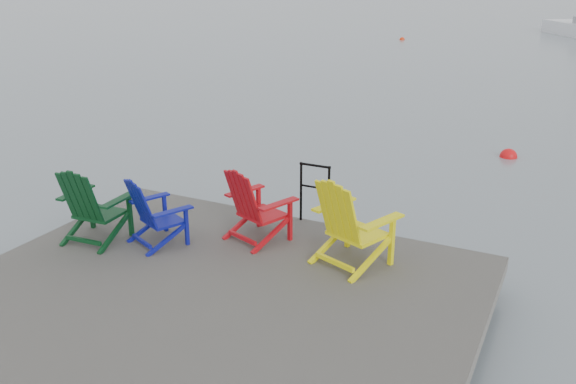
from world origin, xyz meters
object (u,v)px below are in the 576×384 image
at_px(handrail, 315,188).
at_px(chair_yellow, 350,221).
at_px(chair_red, 255,204).
at_px(chair_blue, 154,211).
at_px(buoy_b, 402,40).
at_px(buoy_a, 508,157).
at_px(chair_green, 92,204).
at_px(buoy_d, 560,34).

relative_size(handrail, chair_yellow, 0.77).
relative_size(chair_red, chair_yellow, 0.90).
bearing_deg(chair_red, chair_yellow, 15.53).
bearing_deg(chair_red, chair_blue, -128.08).
bearing_deg(buoy_b, chair_yellow, -75.02).
height_order(chair_yellow, buoy_a, chair_yellow).
relative_size(chair_red, buoy_a, 2.66).
xyz_separation_m(chair_green, chair_red, (1.96, 1.00, -0.01)).
xyz_separation_m(chair_green, chair_blue, (0.80, 0.30, -0.06)).
xyz_separation_m(handrail, buoy_a, (1.95, 6.52, -1.04)).
distance_m(chair_blue, buoy_d, 39.30).
distance_m(chair_blue, buoy_a, 8.96).
bearing_deg(chair_green, handrail, 35.09).
distance_m(handrail, buoy_b, 30.28).
bearing_deg(buoy_a, buoy_d, 91.41).
bearing_deg(chair_yellow, chair_red, -164.07).
distance_m(chair_blue, chair_red, 1.35).
relative_size(chair_green, chair_red, 1.03).
xyz_separation_m(chair_blue, buoy_d, (2.82, 39.18, -0.98)).
xyz_separation_m(handrail, chair_blue, (-1.63, -1.63, -0.06)).
height_order(chair_blue, buoy_a, chair_blue).
relative_size(chair_green, chair_yellow, 0.92).
distance_m(chair_yellow, buoy_a, 7.71).
distance_m(handrail, chair_yellow, 1.42).
bearing_deg(chair_green, chair_red, 23.77).
distance_m(chair_red, buoy_d, 38.53).
relative_size(chair_blue, chair_red, 0.91).
xyz_separation_m(chair_green, chair_yellow, (3.38, 0.88, 0.04)).
bearing_deg(handrail, chair_green, -141.52).
height_order(handrail, chair_yellow, chair_yellow).
height_order(chair_green, chair_red, chair_green).
bearing_deg(chair_green, chair_blue, 17.10).
height_order(buoy_a, buoy_d, buoy_d).
bearing_deg(buoy_b, buoy_d, 44.20).
relative_size(chair_green, chair_blue, 1.13).
distance_m(chair_green, buoy_a, 9.58).
distance_m(chair_green, chair_red, 2.20).
bearing_deg(buoy_a, chair_yellow, -97.59).
xyz_separation_m(handrail, buoy_b, (-7.20, 29.39, -1.04)).
relative_size(handrail, chair_green, 0.84).
bearing_deg(chair_blue, buoy_d, 110.49).
xyz_separation_m(chair_blue, chair_yellow, (2.57, 0.58, 0.11)).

